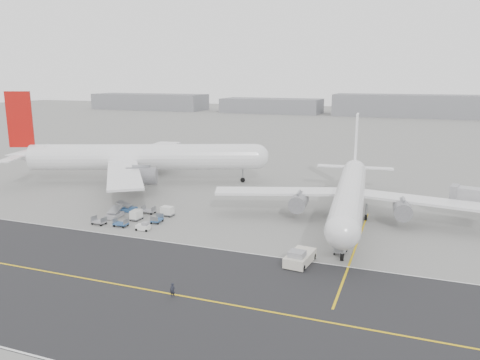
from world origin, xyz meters
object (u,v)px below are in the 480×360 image
at_px(airliner_b, 350,192).
at_px(ground_crew_a, 173,290).
at_px(pushback_tug, 300,257).
at_px(airliner_a, 138,157).

relative_size(airliner_b, ground_crew_a, 28.51).
height_order(pushback_tug, ground_crew_a, pushback_tug).
bearing_deg(ground_crew_a, pushback_tug, 51.92).
relative_size(pushback_tug, ground_crew_a, 4.52).
height_order(airliner_b, ground_crew_a, airliner_b).
distance_m(airliner_a, ground_crew_a, 63.69).
xyz_separation_m(pushback_tug, ground_crew_a, (-11.76, -15.18, -0.04)).
bearing_deg(airliner_b, ground_crew_a, -116.57).
relative_size(airliner_b, pushback_tug, 6.31).
xyz_separation_m(airliner_a, ground_crew_a, (37.25, -51.37, -5.49)).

